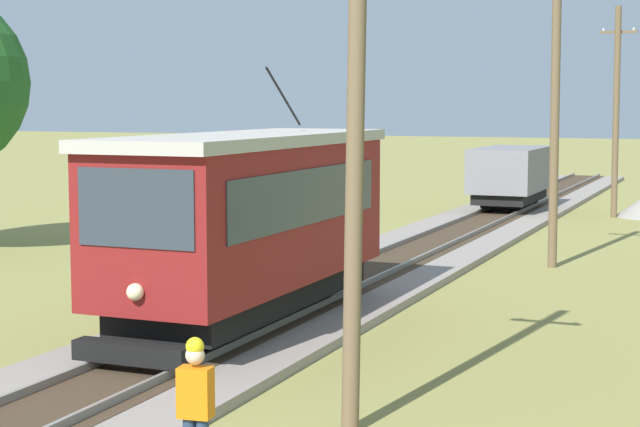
{
  "coord_description": "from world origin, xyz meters",
  "views": [
    {
      "loc": [
        8.89,
        -2.06,
        4.41
      ],
      "look_at": [
        0.58,
        18.06,
        2.11
      ],
      "focal_mm": 59.01,
      "sensor_mm": 36.0,
      "label": 1
    }
  ],
  "objects_px": {
    "utility_pole_mid": "(555,106)",
    "track_worker": "(196,407)",
    "red_tram": "(249,219)",
    "utility_pole_near_tram": "(355,118)",
    "utility_pole_far": "(616,111)",
    "freight_car": "(511,175)"
  },
  "relations": [
    {
      "from": "red_tram",
      "to": "utility_pole_near_tram",
      "type": "height_order",
      "value": "utility_pole_near_tram"
    },
    {
      "from": "utility_pole_far",
      "to": "track_worker",
      "type": "bearing_deg",
      "value": -91.55
    },
    {
      "from": "freight_car",
      "to": "utility_pole_far",
      "type": "height_order",
      "value": "utility_pole_far"
    },
    {
      "from": "utility_pole_mid",
      "to": "freight_car",
      "type": "bearing_deg",
      "value": 106.76
    },
    {
      "from": "freight_car",
      "to": "utility_pole_far",
      "type": "relative_size",
      "value": 0.65
    },
    {
      "from": "utility_pole_mid",
      "to": "red_tram",
      "type": "bearing_deg",
      "value": -111.6
    },
    {
      "from": "utility_pole_near_tram",
      "to": "track_worker",
      "type": "relative_size",
      "value": 4.61
    },
    {
      "from": "red_tram",
      "to": "utility_pole_mid",
      "type": "bearing_deg",
      "value": 68.4
    },
    {
      "from": "utility_pole_mid",
      "to": "track_worker",
      "type": "distance_m",
      "value": 18.21
    },
    {
      "from": "freight_car",
      "to": "utility_pole_near_tram",
      "type": "relative_size",
      "value": 0.63
    },
    {
      "from": "red_tram",
      "to": "utility_pole_mid",
      "type": "distance_m",
      "value": 11.07
    },
    {
      "from": "freight_car",
      "to": "utility_pole_far",
      "type": "distance_m",
      "value": 4.74
    },
    {
      "from": "freight_car",
      "to": "track_worker",
      "type": "xyz_separation_m",
      "value": [
        3.16,
        -31.17,
        -0.57
      ]
    },
    {
      "from": "utility_pole_far",
      "to": "track_worker",
      "type": "xyz_separation_m",
      "value": [
        -0.84,
        -31.1,
        -3.12
      ]
    },
    {
      "from": "track_worker",
      "to": "freight_car",
      "type": "bearing_deg",
      "value": 178.41
    },
    {
      "from": "utility_pole_near_tram",
      "to": "track_worker",
      "type": "distance_m",
      "value": 4.41
    },
    {
      "from": "freight_car",
      "to": "track_worker",
      "type": "relative_size",
      "value": 2.91
    },
    {
      "from": "red_tram",
      "to": "utility_pole_near_tram",
      "type": "xyz_separation_m",
      "value": [
        4.0,
        -4.9,
        2.02
      ]
    },
    {
      "from": "utility_pole_far",
      "to": "track_worker",
      "type": "height_order",
      "value": "utility_pole_far"
    },
    {
      "from": "red_tram",
      "to": "track_worker",
      "type": "distance_m",
      "value": 8.48
    },
    {
      "from": "freight_car",
      "to": "track_worker",
      "type": "bearing_deg",
      "value": -84.21
    },
    {
      "from": "red_tram",
      "to": "utility_pole_far",
      "type": "height_order",
      "value": "utility_pole_far"
    }
  ]
}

